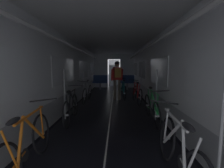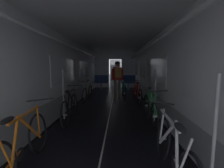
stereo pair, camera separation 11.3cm
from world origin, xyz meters
name	(u,v)px [view 1 (the left image)]	position (x,y,z in m)	size (l,w,h in m)	color
train_car_shell	(112,61)	(0.00, 3.60, 1.70)	(3.14, 12.34, 2.57)	black
bench_seat_far_left	(100,81)	(-0.90, 8.07, 0.57)	(0.98, 0.51, 0.95)	gray
bench_seat_far_right	(127,81)	(0.90, 8.07, 0.57)	(0.98, 0.51, 0.95)	gray
bicycle_green	(152,108)	(1.12, 1.92, 0.38)	(0.44, 1.69, 0.95)	black
bicycle_black	(71,108)	(-1.03, 1.91, 0.38)	(0.44, 1.69, 0.94)	black
bicycle_red	(137,94)	(1.02, 4.10, 0.38)	(0.44, 1.69, 0.95)	black
bicycle_silver	(87,93)	(-1.06, 4.31, 0.38)	(0.44, 1.69, 0.95)	black
bicycle_white	(178,153)	(0.96, -0.20, 0.38)	(0.44, 1.69, 0.95)	black
bicycle_orange	(27,146)	(-1.04, -0.10, 0.38)	(0.44, 1.69, 0.95)	black
person_cyclist_aisle	(117,76)	(0.21, 4.78, 1.07)	(0.55, 0.43, 1.73)	brown
bicycle_teal_in_aisle	(123,90)	(0.51, 5.05, 0.38)	(0.44, 1.69, 0.94)	black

